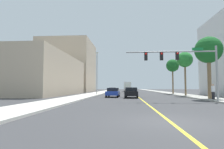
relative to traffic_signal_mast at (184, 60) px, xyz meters
name	(u,v)px	position (x,y,z in m)	size (l,w,h in m)	color
ground	(133,93)	(-4.05, 30.79, -4.21)	(192.00, 192.00, 0.00)	#38383A
sidewalk_left	(100,92)	(-12.68, 30.79, -4.14)	(3.52, 168.00, 0.15)	beige
sidewalk_right	(166,93)	(4.57, 30.79, -4.14)	(3.52, 168.00, 0.15)	#9E9B93
lane_marking_center	(133,93)	(-4.05, 30.79, -4.21)	(0.16, 144.00, 0.01)	yellow
building_left_near	(35,75)	(-23.88, 16.72, -0.35)	(14.10, 24.31, 7.74)	tan
building_left_far	(68,67)	(-24.56, 40.34, 3.81)	(15.46, 17.23, 16.05)	tan
traffic_signal_mast	(184,60)	(0.00, 0.00, 0.00)	(9.20, 0.36, 5.55)	gray
street_lamp	(97,71)	(-11.42, 16.05, 0.38)	(0.56, 0.28, 8.05)	gray
palm_near	(208,51)	(3.96, 3.51, 1.64)	(3.17, 3.17, 7.39)	brown
palm_mid	(185,60)	(3.77, 11.96, 1.71)	(2.51, 2.51, 7.12)	brown
palm_far	(172,66)	(3.84, 20.40, 1.71)	(2.61, 2.61, 7.16)	brown
car_black	(131,92)	(-5.14, 7.26, -3.47)	(1.99, 4.55, 1.45)	black
car_blue	(113,92)	(-7.85, 8.70, -3.50)	(1.98, 4.08, 1.38)	#1E389E
car_red	(113,90)	(-9.47, 31.16, -3.48)	(2.06, 4.28, 1.39)	red
car_gray	(129,90)	(-5.19, 28.37, -3.47)	(1.99, 4.42, 1.45)	slate
car_green	(128,90)	(-5.16, 37.38, -3.51)	(1.95, 4.41, 1.33)	#196638
delivery_truck	(127,87)	(-5.33, 45.36, -2.53)	(2.42, 8.07, 3.18)	#194799
pedestrian	(213,92)	(3.69, 2.08, -3.21)	(0.38, 0.38, 1.70)	black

